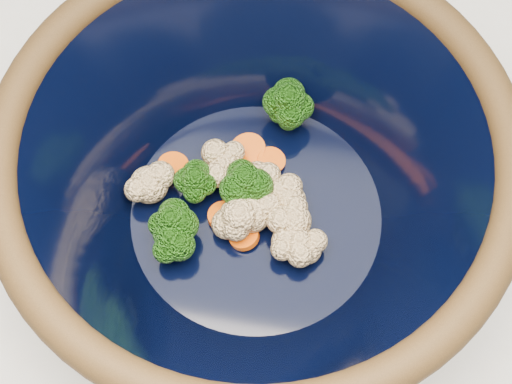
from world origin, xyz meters
The scene contains 2 objects.
mixing_bowl centered at (-0.06, 0.05, 1.00)m, with size 0.40×0.40×0.18m.
vegetable_pile centered at (-0.08, 0.06, 0.96)m, with size 0.17×0.19×0.06m.
Camera 1 is at (-0.02, -0.21, 1.51)m, focal length 50.00 mm.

